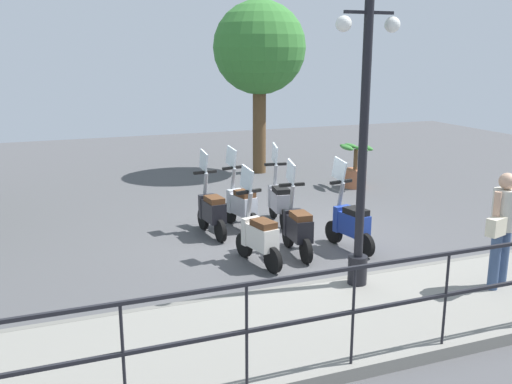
{
  "coord_description": "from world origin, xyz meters",
  "views": [
    {
      "loc": [
        -8.77,
        3.95,
        3.27
      ],
      "look_at": [
        0.2,
        0.5,
        0.9
      ],
      "focal_mm": 40.0,
      "sensor_mm": 36.0,
      "label": 1
    }
  ],
  "objects": [
    {
      "name": "scooter_near_1",
      "position": [
        -0.69,
        0.12,
        0.48
      ],
      "size": [
        1.23,
        0.44,
        1.54
      ],
      "rotation": [
        0.0,
        0.0,
        -0.07
      ],
      "color": "black",
      "rests_on": "ground_plane"
    },
    {
      "name": "promenade_walkway",
      "position": [
        -3.15,
        0.0,
        0.07
      ],
      "size": [
        2.2,
        20.0,
        0.15
      ],
      "color": "gray",
      "rests_on": "ground_plane"
    },
    {
      "name": "scooter_far_0",
      "position": [
        1.03,
        -0.29,
        0.48
      ],
      "size": [
        1.23,
        0.45,
        1.54
      ],
      "rotation": [
        0.0,
        0.0,
        -0.14
      ],
      "color": "black",
      "rests_on": "ground_plane"
    },
    {
      "name": "potted_palm",
      "position": [
        3.19,
        -3.27,
        0.45
      ],
      "size": [
        1.06,
        0.66,
        1.05
      ],
      "color": "#9E5B3D",
      "rests_on": "ground_plane"
    },
    {
      "name": "pedestrian_with_bag",
      "position": [
        -3.2,
        -1.7,
        1.08
      ],
      "size": [
        0.43,
        0.62,
        1.59
      ],
      "rotation": [
        0.0,
        0.0,
        0.3
      ],
      "color": "#384C70",
      "rests_on": "promenade_walkway"
    },
    {
      "name": "fence_railing",
      "position": [
        -4.2,
        0.0,
        0.89
      ],
      "size": [
        0.04,
        16.03,
        1.07
      ],
      "color": "black",
      "rests_on": "promenade_walkway"
    },
    {
      "name": "scooter_near_2",
      "position": [
        -0.88,
        0.87,
        0.48
      ],
      "size": [
        1.22,
        0.49,
        1.54
      ],
      "rotation": [
        0.0,
        0.0,
        0.21
      ],
      "color": "black",
      "rests_on": "ground_plane"
    },
    {
      "name": "ground_plane",
      "position": [
        0.0,
        0.0,
        0.0
      ],
      "size": [
        28.0,
        28.0,
        0.0
      ],
      "primitive_type": "plane",
      "color": "#4C4C4F"
    },
    {
      "name": "scooter_far_1",
      "position": [
        1.01,
        0.5,
        0.48
      ],
      "size": [
        1.22,
        0.49,
        1.54
      ],
      "rotation": [
        0.0,
        0.0,
        0.21
      ],
      "color": "black",
      "rests_on": "ground_plane"
    },
    {
      "name": "scooter_near_0",
      "position": [
        -0.79,
        -0.81,
        0.48
      ],
      "size": [
        1.23,
        0.46,
        1.54
      ],
      "rotation": [
        0.0,
        0.0,
        0.16
      ],
      "color": "black",
      "rests_on": "ground_plane"
    },
    {
      "name": "lamp_post_near",
      "position": [
        -2.4,
        0.0,
        1.89
      ],
      "size": [
        0.26,
        0.9,
        3.96
      ],
      "color": "black",
      "rests_on": "promenade_walkway"
    },
    {
      "name": "scooter_far_2",
      "position": [
        0.8,
        1.13,
        0.48
      ],
      "size": [
        1.23,
        0.44,
        1.54
      ],
      "rotation": [
        0.0,
        0.0,
        0.1
      ],
      "color": "black",
      "rests_on": "ground_plane"
    },
    {
      "name": "tree_distant",
      "position": [
        5.71,
        -1.72,
        3.33
      ],
      "size": [
        2.46,
        2.46,
        4.61
      ],
      "color": "brown",
      "rests_on": "ground_plane"
    }
  ]
}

